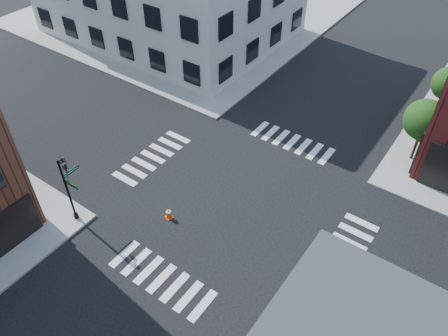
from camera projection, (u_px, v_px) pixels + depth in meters
ground at (237, 200)px, 26.93m from camera, size 120.00×120.00×0.00m
sidewalk_nw at (187, 10)px, 48.66m from camera, size 30.00×30.00×0.15m
tree_near at (425, 122)px, 27.59m from camera, size 2.69×2.69×4.49m
signal_pole at (68, 184)px, 23.88m from camera, size 1.29×1.24×4.60m
traffic_cone at (169, 213)px, 25.60m from camera, size 0.51×0.51×0.74m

